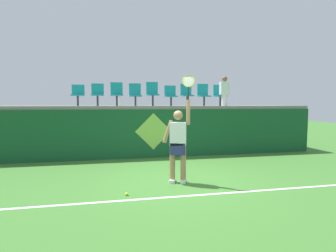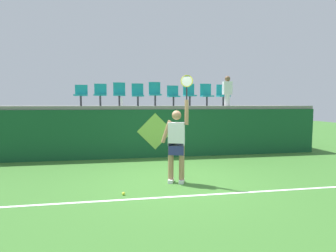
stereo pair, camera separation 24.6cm
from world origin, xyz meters
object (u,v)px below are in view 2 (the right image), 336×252
stadium_chair_4 (155,93)px  spectator_0 (227,90)px  stadium_chair_7 (206,94)px  stadium_chair_0 (81,94)px  stadium_chair_2 (119,93)px  stadium_chair_1 (100,93)px  stadium_chair_3 (138,94)px  stadium_chair_5 (173,95)px  tennis_player (177,142)px  water_bottle (122,102)px  stadium_chair_6 (189,94)px  stadium_chair_8 (223,94)px  tennis_ball (124,194)px

stadium_chair_4 → spectator_0: spectator_0 is taller
stadium_chair_4 → stadium_chair_7: bearing=0.0°
stadium_chair_0 → spectator_0: size_ratio=0.68×
stadium_chair_4 → stadium_chair_0: bearing=-179.8°
stadium_chair_2 → spectator_0: size_ratio=0.77×
stadium_chair_7 → spectator_0: bearing=-34.7°
spectator_0 → stadium_chair_1: bearing=174.5°
stadium_chair_3 → stadium_chair_5: bearing=-0.2°
stadium_chair_4 → spectator_0: bearing=-9.8°
tennis_player → stadium_chair_3: 4.24m
stadium_chair_0 → stadium_chair_1: bearing=0.4°
water_bottle → stadium_chair_2: bearing=96.0°
stadium_chair_1 → stadium_chair_2: bearing=0.5°
stadium_chair_6 → stadium_chair_7: 0.69m
stadium_chair_8 → spectator_0: spectator_0 is taller
water_bottle → stadium_chair_0: (-1.44, 0.70, 0.30)m
tennis_ball → stadium_chair_6: size_ratio=0.08×
water_bottle → stadium_chair_2: size_ratio=0.32×
tennis_player → stadium_chair_2: bearing=108.6°
water_bottle → stadium_chair_2: 0.79m
stadium_chair_1 → stadium_chair_3: bearing=0.2°
stadium_chair_0 → stadium_chair_7: (4.72, 0.01, 0.03)m
stadium_chair_1 → stadium_chair_3: 1.36m
stadium_chair_6 → stadium_chair_4: bearing=179.9°
stadium_chair_1 → water_bottle: bearing=-43.0°
tennis_ball → stadium_chair_8: stadium_chair_8 is taller
tennis_player → stadium_chair_4: (-0.01, 3.99, 1.33)m
spectator_0 → stadium_chair_6: bearing=161.2°
stadium_chair_0 → stadium_chair_3: bearing=0.3°
stadium_chair_8 → water_bottle: bearing=-169.8°
stadium_chair_0 → stadium_chair_3: 2.04m
stadium_chair_0 → stadium_chair_5: size_ratio=0.98×
stadium_chair_7 → water_bottle: bearing=-167.7°
stadium_chair_5 → spectator_0: spectator_0 is taller
stadium_chair_8 → stadium_chair_3: bearing=180.0°
stadium_chair_1 → stadium_chair_2: (0.68, 0.01, 0.02)m
stadium_chair_3 → tennis_player: bearing=-80.6°
stadium_chair_6 → spectator_0: spectator_0 is taller
stadium_chair_2 → stadium_chair_4: 1.33m
stadium_chair_5 → stadium_chair_4: bearing=179.5°
water_bottle → stadium_chair_8: stadium_chair_8 is taller
stadium_chair_0 → stadium_chair_5: (3.40, 0.00, -0.01)m
tennis_player → water_bottle: 3.64m
stadium_chair_0 → stadium_chair_1: stadium_chair_1 is taller
stadium_chair_1 → stadium_chair_7: bearing=0.1°
stadium_chair_6 → stadium_chair_7: bearing=0.2°
stadium_chair_3 → stadium_chair_5: stadium_chair_3 is taller
stadium_chair_7 → spectator_0: size_ratio=0.77×
tennis_ball → spectator_0: 6.23m
stadium_chair_3 → stadium_chair_8: (3.35, -0.00, 0.00)m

